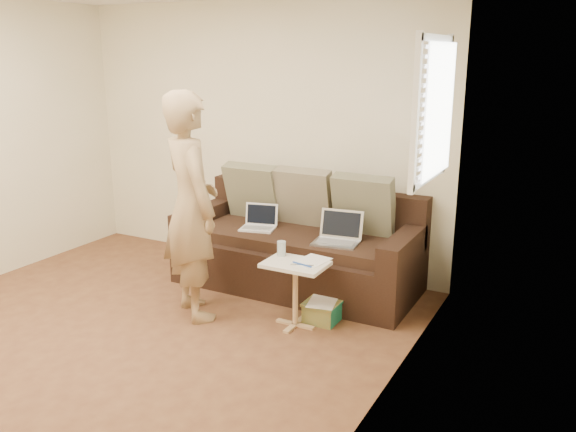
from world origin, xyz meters
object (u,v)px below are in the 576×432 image
Objects in this scene: sofa at (297,242)px; drinking_glass at (281,249)px; laptop_white at (258,230)px; striped_box at (323,311)px; person at (191,206)px; side_table at (295,294)px; laptop_silver at (336,244)px.

sofa reaches higher than drinking_glass.
sofa reaches higher than laptop_white.
drinking_glass reaches higher than striped_box.
side_table is (0.84, 0.18, -0.65)m from person.
laptop_white is 2.58× the size of drinking_glass.
laptop_white is (-0.81, 0.05, 0.00)m from laptop_silver.
person is 3.46× the size of side_table.
sofa is 0.86m from side_table.
drinking_glass reaches higher than laptop_silver.
laptop_white reaches higher than striped_box.
sofa is at bearing 116.35° from side_table.
laptop_silver reaches higher than striped_box.
sofa reaches higher than laptop_silver.
laptop_silver is at bearing -18.06° from sofa.
person is at bearing -116.72° from sofa.
striped_box is at bearing -47.32° from sofa.
laptop_white is at bearing -165.93° from sofa.
striped_box is at bearing -41.87° from laptop_white.
laptop_white is at bearing -62.98° from person.
sofa is 7.11× the size of laptop_white.
side_table is at bearing -104.05° from laptop_silver.
laptop_silver is 3.16× the size of drinking_glass.
person reaches higher than sofa.
drinking_glass is (0.67, 0.27, -0.33)m from person.
side_table is at bearing -55.39° from laptop_white.
sofa is at bearing -82.51° from person.
person is (-0.11, -0.84, 0.40)m from laptop_white.
laptop_white is 0.81m from drinking_glass.
drinking_glass is at bearing -123.67° from person.
laptop_silver is 0.62m from striped_box.
sofa reaches higher than striped_box.
laptop_silver is at bearing -105.11° from person.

